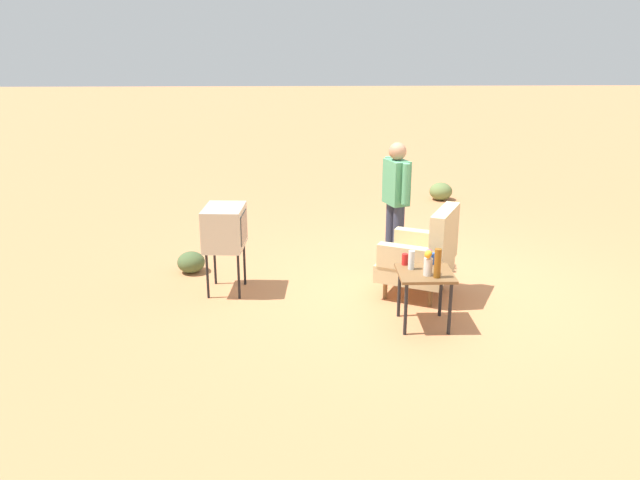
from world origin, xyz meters
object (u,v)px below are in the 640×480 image
object	(u,v)px
armchair	(424,255)
soda_can_blue	(431,259)
tv_on_stand	(225,228)
bottle_tall_amber	(438,263)
person_standing	(396,198)
soda_can_red	(405,259)
bottle_short_clear	(411,260)
side_table	(425,280)
flower_vase	(428,261)

from	to	relation	value
armchair	soda_can_blue	bearing A→B (deg)	-3.30
tv_on_stand	bottle_tall_amber	bearing A→B (deg)	62.69
armchair	person_standing	bearing A→B (deg)	-167.45
tv_on_stand	soda_can_red	size ratio (longest dim) A/B	8.44
bottle_short_clear	soda_can_blue	size ratio (longest dim) A/B	1.64
bottle_tall_amber	bottle_short_clear	xyz separation A→B (m)	(-0.24, -0.22, -0.05)
tv_on_stand	soda_can_red	xyz separation A→B (m)	(0.78, 1.97, -0.13)
person_standing	bottle_tall_amber	distance (m)	1.90
side_table	soda_can_red	world-z (taller)	soda_can_red
armchair	flower_vase	xyz separation A→B (m)	(0.89, -0.13, 0.24)
soda_can_blue	soda_can_red	bearing A→B (deg)	-87.15
side_table	soda_can_red	bearing A→B (deg)	-141.74
tv_on_stand	bottle_short_clear	bearing A→B (deg)	65.68
person_standing	soda_can_red	bearing A→B (deg)	-4.12
tv_on_stand	bottle_short_clear	distance (m)	2.21
armchair	flower_vase	bearing A→B (deg)	-8.56
side_table	bottle_short_clear	distance (m)	0.24
armchair	side_table	bearing A→B (deg)	-9.88
armchair	bottle_short_clear	bearing A→B (deg)	-20.98
armchair	soda_can_red	size ratio (longest dim) A/B	8.69
person_standing	flower_vase	size ratio (longest dim) A/B	6.19
side_table	soda_can_red	size ratio (longest dim) A/B	4.85
tv_on_stand	person_standing	distance (m)	2.21
person_standing	soda_can_blue	distance (m)	1.53
person_standing	tv_on_stand	bearing A→B (deg)	-70.56
bottle_tall_amber	tv_on_stand	bearing A→B (deg)	-117.31
soda_can_red	side_table	bearing A→B (deg)	38.26
person_standing	soda_can_blue	xyz separation A→B (m)	(1.50, 0.18, -0.29)
side_table	soda_can_red	xyz separation A→B (m)	(-0.22, -0.18, 0.15)
armchair	bottle_tall_amber	world-z (taller)	armchair
bottle_tall_amber	flower_vase	world-z (taller)	bottle_tall_amber
tv_on_stand	soda_can_blue	bearing A→B (deg)	71.33
bottle_tall_amber	soda_can_red	world-z (taller)	bottle_tall_amber
bottle_tall_amber	soda_can_red	distance (m)	0.47
soda_can_blue	flower_vase	bearing A→B (deg)	-17.24
side_table	tv_on_stand	distance (m)	2.39
armchair	tv_on_stand	distance (m)	2.31
bottle_tall_amber	soda_can_blue	world-z (taller)	bottle_tall_amber
soda_can_blue	side_table	bearing A→B (deg)	-24.13
person_standing	flower_vase	xyz separation A→B (m)	(1.82, 0.07, -0.20)
tv_on_stand	soda_can_red	world-z (taller)	tv_on_stand
bottle_tall_amber	bottle_short_clear	world-z (taller)	bottle_tall_amber
side_table	tv_on_stand	xyz separation A→B (m)	(-1.00, -2.15, 0.28)
side_table	soda_can_blue	distance (m)	0.30
side_table	person_standing	distance (m)	1.79
soda_can_red	bottle_tall_amber	bearing A→B (deg)	35.01
flower_vase	armchair	bearing A→B (deg)	171.44
side_table	bottle_tall_amber	size ratio (longest dim) A/B	1.97
tv_on_stand	flower_vase	world-z (taller)	tv_on_stand
soda_can_red	flower_vase	bearing A→B (deg)	30.35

